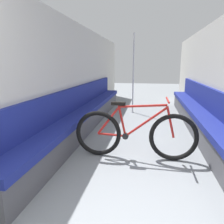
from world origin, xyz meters
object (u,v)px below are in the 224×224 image
Objects in this scene: bench_seat_row_right at (201,118)px; bicycle at (135,134)px; grab_pole_near at (133,75)px; bench_seat_row_left at (86,114)px.

bicycle is at bearing -131.15° from bench_seat_row_right.
bench_seat_row_right is 2.79× the size of grab_pole_near.
bench_seat_row_left is at bearing 180.00° from bench_seat_row_right.
bicycle is (-1.22, -1.40, 0.05)m from bench_seat_row_right.
bench_seat_row_left is 2.06m from grab_pole_near.
bench_seat_row_right is 1.85m from bicycle.
grab_pole_near is at bearing 100.27° from bicycle.
grab_pole_near is (0.88, 1.71, 0.75)m from bench_seat_row_left.
bicycle is at bearing -50.47° from bench_seat_row_left.
grab_pole_near is at bearing 131.12° from bench_seat_row_right.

